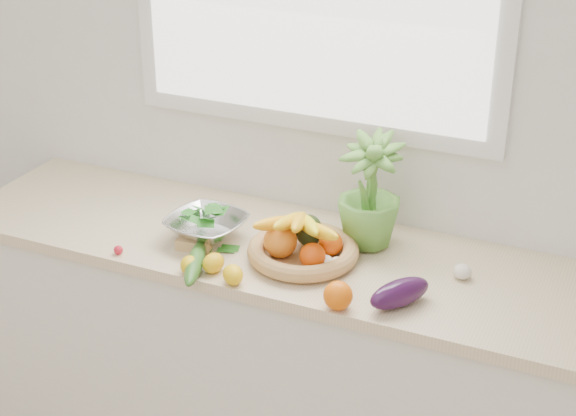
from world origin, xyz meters
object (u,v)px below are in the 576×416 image
at_px(apple, 275,235).
at_px(potted_herb, 370,190).
at_px(colander_with_spinach, 206,222).
at_px(eggplant, 400,293).
at_px(fruit_basket, 302,245).
at_px(cucumber, 195,263).

relative_size(apple, potted_herb, 0.19).
height_order(potted_herb, colander_with_spinach, potted_herb).
bearing_deg(apple, eggplant, -21.25).
height_order(eggplant, fruit_basket, fruit_basket).
height_order(fruit_basket, colander_with_spinach, fruit_basket).
bearing_deg(colander_with_spinach, cucumber, -71.47).
height_order(potted_herb, fruit_basket, potted_herb).
bearing_deg(potted_herb, fruit_basket, -132.49).
xyz_separation_m(apple, colander_with_spinach, (-0.22, -0.06, 0.03)).
distance_m(apple, cucumber, 0.29).
bearing_deg(eggplant, colander_with_spinach, 169.76).
bearing_deg(fruit_basket, apple, 156.20).
relative_size(eggplant, colander_with_spinach, 0.73).
bearing_deg(eggplant, cucumber, -174.39).
xyz_separation_m(potted_herb, colander_with_spinach, (-0.49, -0.18, -0.13)).
bearing_deg(apple, cucumber, -121.84).
distance_m(apple, fruit_basket, 0.13).
distance_m(potted_herb, colander_with_spinach, 0.54).
height_order(cucumber, colander_with_spinach, colander_with_spinach).
height_order(cucumber, fruit_basket, fruit_basket).
bearing_deg(apple, potted_herb, 23.44).
relative_size(apple, eggplant, 0.34).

